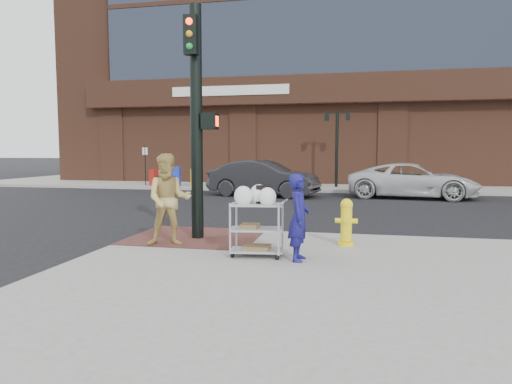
% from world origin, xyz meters
% --- Properties ---
extents(ground, '(220.00, 220.00, 0.00)m').
position_xyz_m(ground, '(0.00, 0.00, 0.00)').
color(ground, black).
rests_on(ground, ground).
extents(sidewalk_far, '(65.00, 36.00, 0.15)m').
position_xyz_m(sidewalk_far, '(12.50, 32.00, 0.07)').
color(sidewalk_far, gray).
rests_on(sidewalk_far, ground).
extents(brick_curb_ramp, '(2.80, 2.40, 0.01)m').
position_xyz_m(brick_curb_ramp, '(-0.60, 0.90, 0.16)').
color(brick_curb_ramp, '#582E29').
rests_on(brick_curb_ramp, sidewalk_near).
extents(bank_building, '(42.00, 26.00, 28.00)m').
position_xyz_m(bank_building, '(5.00, 31.00, 14.15)').
color(bank_building, brown).
rests_on(bank_building, sidewalk_far).
extents(lamp_post, '(1.32, 0.22, 4.00)m').
position_xyz_m(lamp_post, '(2.00, 16.00, 2.62)').
color(lamp_post, black).
rests_on(lamp_post, sidewalk_far).
extents(parking_sign, '(0.05, 0.05, 2.20)m').
position_xyz_m(parking_sign, '(-8.50, 15.00, 1.25)').
color(parking_sign, black).
rests_on(parking_sign, sidewalk_far).
extents(traffic_signal_pole, '(0.61, 0.51, 5.00)m').
position_xyz_m(traffic_signal_pole, '(-0.48, 0.77, 2.83)').
color(traffic_signal_pole, black).
rests_on(traffic_signal_pole, sidewalk_near).
extents(woman_blue, '(0.38, 0.57, 1.53)m').
position_xyz_m(woman_blue, '(1.92, -0.80, 0.91)').
color(woman_blue, navy).
rests_on(woman_blue, sidewalk_near).
extents(pedestrian_tan, '(1.08, 0.95, 1.87)m').
position_xyz_m(pedestrian_tan, '(-0.80, -0.06, 1.08)').
color(pedestrian_tan, tan).
rests_on(pedestrian_tan, sidewalk_near).
extents(sedan_dark, '(5.21, 2.55, 1.64)m').
position_xyz_m(sedan_dark, '(-1.13, 11.69, 0.82)').
color(sedan_dark, black).
rests_on(sedan_dark, ground).
extents(minivan_white, '(5.78, 3.20, 1.53)m').
position_xyz_m(minivan_white, '(5.42, 12.27, 0.77)').
color(minivan_white, silver).
rests_on(minivan_white, ground).
extents(utility_cart, '(1.00, 0.65, 1.30)m').
position_xyz_m(utility_cart, '(1.14, -0.65, 0.74)').
color(utility_cart, '#A4A4A9').
rests_on(utility_cart, sidewalk_near).
extents(fire_hydrant, '(0.45, 0.32, 0.96)m').
position_xyz_m(fire_hydrant, '(2.72, 0.65, 0.64)').
color(fire_hydrant, yellow).
rests_on(fire_hydrant, sidewalk_near).
extents(newsbox_red, '(0.47, 0.45, 0.90)m').
position_xyz_m(newsbox_red, '(-7.88, 14.71, 0.60)').
color(newsbox_red, maroon).
rests_on(newsbox_red, sidewalk_far).
extents(newsbox_yellow, '(0.50, 0.48, 0.94)m').
position_xyz_m(newsbox_yellow, '(-5.64, 15.00, 0.62)').
color(newsbox_yellow, yellow).
rests_on(newsbox_yellow, sidewalk_far).
extents(newsbox_blue, '(0.49, 0.45, 1.06)m').
position_xyz_m(newsbox_blue, '(-6.61, 14.80, 0.68)').
color(newsbox_blue, '#1C30BA').
rests_on(newsbox_blue, sidewalk_far).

